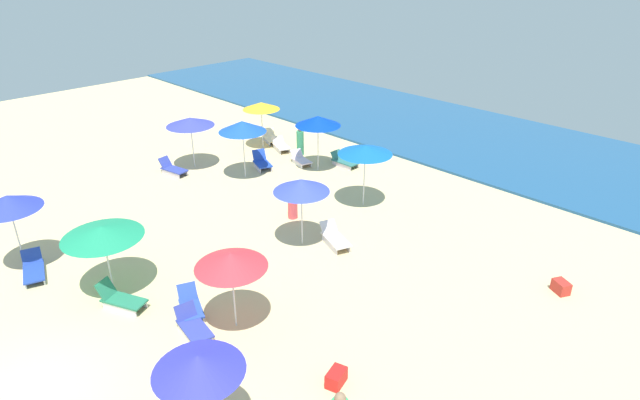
{
  "coord_description": "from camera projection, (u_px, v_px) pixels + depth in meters",
  "views": [
    {
      "loc": [
        11.81,
        -1.55,
        9.93
      ],
      "look_at": [
        -1.31,
        11.38,
        1.05
      ],
      "focal_mm": 29.78,
      "sensor_mm": 36.0,
      "label": 1
    }
  ],
  "objects": [
    {
      "name": "beachgoer_2",
      "position": [
        293.0,
        202.0,
        21.1
      ],
      "size": [
        0.53,
        0.53,
        1.53
      ],
      "rotation": [
        0.0,
        0.0,
        1.04
      ],
      "color": "#F65257",
      "rests_on": "ground_plane"
    },
    {
      "name": "cooler_box_1",
      "position": [
        336.0,
        378.0,
        13.21
      ],
      "size": [
        0.52,
        0.66,
        0.4
      ],
      "primitive_type": "cube",
      "rotation": [
        0.0,
        0.0,
        5.01
      ],
      "color": "red",
      "rests_on": "ground_plane"
    },
    {
      "name": "lounge_chair_3_1",
      "position": [
        193.0,
        326.0,
        14.94
      ],
      "size": [
        1.44,
        0.81,
        0.69
      ],
      "rotation": [
        0.0,
        0.0,
        1.42
      ],
      "color": "silver",
      "rests_on": "ground_plane"
    },
    {
      "name": "lounge_chair_8_0",
      "position": [
        335.0,
        238.0,
        19.34
      ],
      "size": [
        1.65,
        1.1,
        0.69
      ],
      "rotation": [
        0.0,
        0.0,
        1.22
      ],
      "color": "silver",
      "rests_on": "ground_plane"
    },
    {
      "name": "lounge_chair_6_0",
      "position": [
        301.0,
        160.0,
        26.53
      ],
      "size": [
        1.36,
        0.88,
        0.62
      ],
      "rotation": [
        0.0,
        0.0,
        1.33
      ],
      "color": "silver",
      "rests_on": "ground_plane"
    },
    {
      "name": "lounge_chair_4_1",
      "position": [
        281.0,
        146.0,
        28.29
      ],
      "size": [
        1.49,
        1.06,
        0.62
      ],
      "rotation": [
        0.0,
        0.0,
        1.2
      ],
      "color": "silver",
      "rests_on": "ground_plane"
    },
    {
      "name": "umbrella_7",
      "position": [
        242.0,
        126.0,
        24.06
      ],
      "size": [
        2.19,
        2.19,
        2.75
      ],
      "color": "silver",
      "rests_on": "ground_plane"
    },
    {
      "name": "lounge_chair_3_0",
      "position": [
        191.0,
        306.0,
        15.76
      ],
      "size": [
        1.39,
        0.99,
        0.73
      ],
      "rotation": [
        0.0,
        0.0,
        1.2
      ],
      "color": "silver",
      "rests_on": "ground_plane"
    },
    {
      "name": "cooler_box_2",
      "position": [
        561.0,
        287.0,
        16.72
      ],
      "size": [
        0.64,
        0.58,
        0.4
      ],
      "primitive_type": "cube",
      "rotation": [
        0.0,
        0.0,
        5.79
      ],
      "color": "red",
      "rests_on": "ground_plane"
    },
    {
      "name": "lounge_chair_2_0",
      "position": [
        121.0,
        299.0,
        15.99
      ],
      "size": [
        1.56,
        1.13,
        0.81
      ],
      "rotation": [
        0.0,
        0.0,
        2.0
      ],
      "color": "silver",
      "rests_on": "ground_plane"
    },
    {
      "name": "umbrella_9",
      "position": [
        365.0,
        150.0,
        21.38
      ],
      "size": [
        2.23,
        2.23,
        2.65
      ],
      "color": "silver",
      "rests_on": "ground_plane"
    },
    {
      "name": "umbrella_3",
      "position": [
        231.0,
        260.0,
        14.38
      ],
      "size": [
        2.03,
        2.03,
        2.45
      ],
      "color": "silver",
      "rests_on": "ground_plane"
    },
    {
      "name": "beachgoer_1",
      "position": [
        300.0,
        142.0,
        27.52
      ],
      "size": [
        0.49,
        0.49,
        1.51
      ],
      "rotation": [
        0.0,
        0.0,
        5.1
      ],
      "color": "#389464",
      "rests_on": "ground_plane"
    },
    {
      "name": "lounge_chair_6_1",
      "position": [
        344.0,
        161.0,
        26.33
      ],
      "size": [
        1.44,
        0.68,
        0.66
      ],
      "rotation": [
        0.0,
        0.0,
        1.59
      ],
      "color": "silver",
      "rests_on": "ground_plane"
    },
    {
      "name": "umbrella_8",
      "position": [
        301.0,
        185.0,
        18.53
      ],
      "size": [
        2.01,
        2.01,
        2.58
      ],
      "color": "silver",
      "rests_on": "ground_plane"
    },
    {
      "name": "lounge_chair_7_0",
      "position": [
        262.0,
        162.0,
        25.99
      ],
      "size": [
        1.38,
        1.05,
        0.83
      ],
      "rotation": [
        0.0,
        0.0,
        1.21
      ],
      "color": "silver",
      "rests_on": "ground_plane"
    },
    {
      "name": "lounge_chair_1_0",
      "position": [
        33.0,
        270.0,
        17.54
      ],
      "size": [
        1.6,
        1.03,
        0.72
      ],
      "rotation": [
        0.0,
        0.0,
        1.27
      ],
      "color": "silver",
      "rests_on": "ground_plane"
    },
    {
      "name": "umbrella_0",
      "position": [
        198.0,
        363.0,
        10.94
      ],
      "size": [
        1.96,
        1.96,
        2.36
      ],
      "color": "silver",
      "rests_on": "ground_plane"
    },
    {
      "name": "umbrella_5",
      "position": [
        190.0,
        122.0,
        25.23
      ],
      "size": [
        2.29,
        2.29,
        2.54
      ],
      "color": "silver",
      "rests_on": "ground_plane"
    },
    {
      "name": "ocean",
      "position": [
        513.0,
        149.0,
        28.47
      ],
      "size": [
        60.0,
        10.6,
        0.12
      ],
      "primitive_type": "cube",
      "color": "#1F4F7D",
      "rests_on": "ground_plane"
    },
    {
      "name": "lounge_chair_5_0",
      "position": [
        173.0,
        169.0,
        25.35
      ],
      "size": [
        1.53,
        0.83,
        0.75
      ],
      "rotation": [
        0.0,
        0.0,
        1.76
      ],
      "color": "silver",
      "rests_on": "ground_plane"
    },
    {
      "name": "umbrella_4",
      "position": [
        261.0,
        106.0,
        27.79
      ],
      "size": [
        1.95,
        1.95,
        2.51
      ],
      "color": "silver",
      "rests_on": "ground_plane"
    },
    {
      "name": "ground_plane",
      "position": [
        24.0,
        398.0,
        12.87
      ],
      "size": [
        60.0,
        60.0,
        0.0
      ],
      "primitive_type": "plane",
      "color": "#DBC189"
    },
    {
      "name": "umbrella_6",
      "position": [
        318.0,
        121.0,
        24.91
      ],
      "size": [
        2.16,
        2.16,
        2.7
      ],
      "color": "silver",
      "rests_on": "ground_plane"
    },
    {
      "name": "lounge_chair_4_0",
      "position": [
        271.0,
        138.0,
        29.5
      ],
      "size": [
        1.47,
        1.09,
        0.66
      ],
      "rotation": [
        0.0,
        0.0,
        1.19
      ],
      "color": "silver",
      "rests_on": "ground_plane"
    },
    {
      "name": "umbrella_2",
      "position": [
        102.0,
        232.0,
        16.03
      ],
      "size": [
        2.46,
        2.46,
        2.29
      ],
      "color": "silver",
      "rests_on": "ground_plane"
    },
    {
      "name": "umbrella_1",
      "position": [
        8.0,
        202.0,
        17.07
      ],
      "size": [
        2.05,
        2.05,
        2.7
      ],
      "color": "silver",
      "rests_on": "ground_plane"
    }
  ]
}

